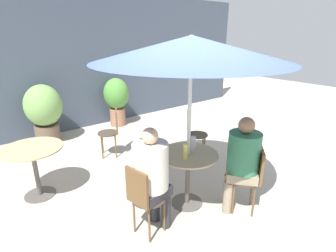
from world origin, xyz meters
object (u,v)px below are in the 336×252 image
object	(u,v)px
bistro_chair_2	(193,131)
seated_person_0	(152,173)
cafe_table_far	(34,159)
bistro_chair_0	(143,196)
cafe_table_near	(188,166)
bistro_chair_1	(252,174)
beer_glass_0	(185,151)
potted_plant_1	(117,98)
seated_person_1	(242,158)
umbrella	(191,49)
beer_glass_1	(193,143)
bistro_chair_3	(112,129)
potted_plant_0	(44,110)

from	to	relation	value
bistro_chair_2	seated_person_0	xyz separation A→B (m)	(-1.61, -1.05, 0.21)
cafe_table_far	bistro_chair_0	world-z (taller)	bistro_chair_0
cafe_table_far	cafe_table_near	bearing A→B (deg)	-43.51
seated_person_0	bistro_chair_2	bearing A→B (deg)	-67.27
bistro_chair_1	bistro_chair_2	bearing A→B (deg)	-147.69
bistro_chair_2	cafe_table_far	bearing A→B (deg)	118.68
bistro_chair_0	bistro_chair_2	distance (m)	2.05
beer_glass_0	potted_plant_1	world-z (taller)	potted_plant_1
seated_person_1	umbrella	xyz separation A→B (m)	(-0.41, 0.49, 1.24)
cafe_table_far	beer_glass_1	bearing A→B (deg)	-39.90
bistro_chair_0	cafe_table_far	bearing A→B (deg)	14.23
umbrella	cafe_table_near	bearing A→B (deg)	153.43
cafe_table_far	beer_glass_0	bearing A→B (deg)	-47.55
bistro_chair_1	bistro_chair_2	distance (m)	1.60
beer_glass_0	umbrella	distance (m)	1.15
umbrella	beer_glass_1	bearing A→B (deg)	22.28
potted_plant_1	cafe_table_near	bearing A→B (deg)	-103.32
umbrella	bistro_chair_1	bearing A→B (deg)	-49.60
potted_plant_1	seated_person_0	bearing A→B (deg)	-112.36
bistro_chair_3	seated_person_1	xyz separation A→B (m)	(0.48, -2.39, 0.21)
cafe_table_far	bistro_chair_0	xyz separation A→B (m)	(0.70, -1.54, -0.04)
cafe_table_near	bistro_chair_3	bearing A→B (deg)	92.03
beer_glass_1	potted_plant_0	size ratio (longest dim) A/B	0.15
cafe_table_far	potted_plant_0	distance (m)	1.98
cafe_table_near	umbrella	distance (m)	1.41
seated_person_1	potted_plant_1	size ratio (longest dim) A/B	1.08
bistro_chair_0	beer_glass_1	xyz separation A→B (m)	(0.90, 0.20, 0.29)
cafe_table_near	potted_plant_1	size ratio (longest dim) A/B	0.66
cafe_table_near	bistro_chair_1	world-z (taller)	bistro_chair_1
bistro_chair_2	umbrella	world-z (taller)	umbrella
bistro_chair_0	potted_plant_1	distance (m)	3.81
cafe_table_far	potted_plant_0	world-z (taller)	potted_plant_0
cafe_table_near	seated_person_0	distance (m)	0.66
seated_person_0	beer_glass_0	world-z (taller)	seated_person_0
bistro_chair_3	beer_glass_0	xyz separation A→B (m)	(-0.05, -1.98, 0.30)
bistro_chair_0	bistro_chair_3	distance (m)	2.16
cafe_table_near	beer_glass_1	size ratio (longest dim) A/B	4.25
seated_person_0	potted_plant_1	bearing A→B (deg)	-32.77
cafe_table_near	beer_glass_0	size ratio (longest dim) A/B	3.86
cafe_table_near	bistro_chair_1	size ratio (longest dim) A/B	0.88
cafe_table_far	bistro_chair_2	bearing A→B (deg)	-10.64
bistro_chair_2	potted_plant_0	world-z (taller)	potted_plant_0
bistro_chair_1	potted_plant_0	world-z (taller)	potted_plant_0
bistro_chair_1	bistro_chair_3	bearing A→B (deg)	-117.49
bistro_chair_1	bistro_chair_3	distance (m)	2.56
cafe_table_near	potted_plant_0	bearing A→B (deg)	104.41
bistro_chair_0	bistro_chair_3	size ratio (longest dim) A/B	1.00
bistro_chair_1	seated_person_1	bearing A→B (deg)	-90.00
bistro_chair_3	potted_plant_0	world-z (taller)	potted_plant_0
potted_plant_0	beer_glass_1	bearing A→B (deg)	-73.14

